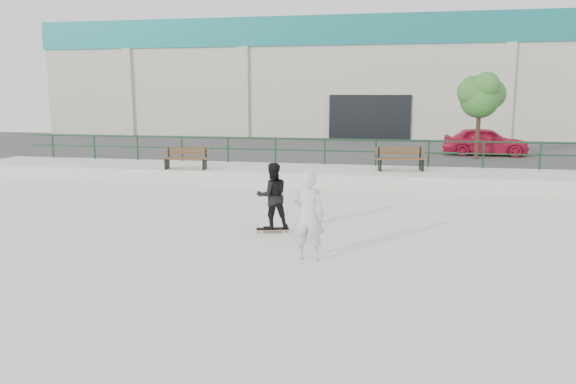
% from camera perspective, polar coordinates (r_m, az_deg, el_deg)
% --- Properties ---
extents(ground, '(120.00, 120.00, 0.00)m').
position_cam_1_polar(ground, '(11.83, 1.48, -6.16)').
color(ground, silver).
rests_on(ground, ground).
extents(ledge, '(30.00, 3.00, 0.50)m').
position_cam_1_polar(ledge, '(21.01, 5.96, 1.62)').
color(ledge, beige).
rests_on(ledge, ground).
extents(parking_strip, '(60.00, 14.00, 0.50)m').
position_cam_1_polar(parking_strip, '(29.42, 7.55, 3.98)').
color(parking_strip, '#3B3B3B').
rests_on(parking_strip, ground).
extents(railing, '(28.00, 0.06, 1.03)m').
position_cam_1_polar(railing, '(22.18, 6.33, 4.64)').
color(railing, '#163D23').
rests_on(railing, ledge).
extents(commercial_building, '(44.20, 16.33, 8.00)m').
position_cam_1_polar(commercial_building, '(43.25, 8.99, 11.58)').
color(commercial_building, beige).
rests_on(commercial_building, ground).
extents(bench_left, '(1.76, 0.66, 0.79)m').
position_cam_1_polar(bench_left, '(21.30, -10.31, 3.37)').
color(bench_left, brown).
rests_on(bench_left, ledge).
extents(bench_right, '(1.91, 0.90, 0.85)m').
position_cam_1_polar(bench_right, '(20.95, 11.34, 3.30)').
color(bench_right, brown).
rests_on(bench_right, ledge).
extents(tree, '(2.07, 1.84, 3.67)m').
position_cam_1_polar(tree, '(25.35, 18.99, 9.38)').
color(tree, '#443022').
rests_on(tree, parking_strip).
extents(red_car, '(3.79, 1.60, 1.28)m').
position_cam_1_polar(red_car, '(27.19, 19.40, 4.89)').
color(red_car, '#BB1739').
rests_on(red_car, parking_strip).
extents(skateboard, '(0.80, 0.41, 0.09)m').
position_cam_1_polar(skateboard, '(13.52, -1.57, -3.79)').
color(skateboard, black).
rests_on(skateboard, ground).
extents(standing_skater, '(0.96, 0.88, 1.59)m').
position_cam_1_polar(standing_skater, '(13.34, -1.59, -0.39)').
color(standing_skater, black).
rests_on(standing_skater, skateboard).
extents(seated_skater, '(0.68, 0.46, 1.82)m').
position_cam_1_polar(seated_skater, '(11.13, 2.06, -2.37)').
color(seated_skater, silver).
rests_on(seated_skater, ground).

